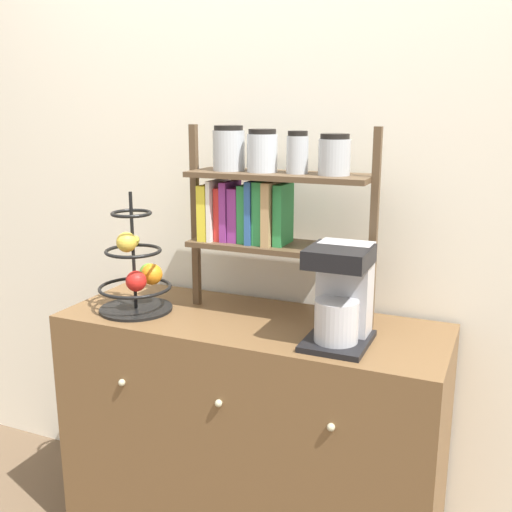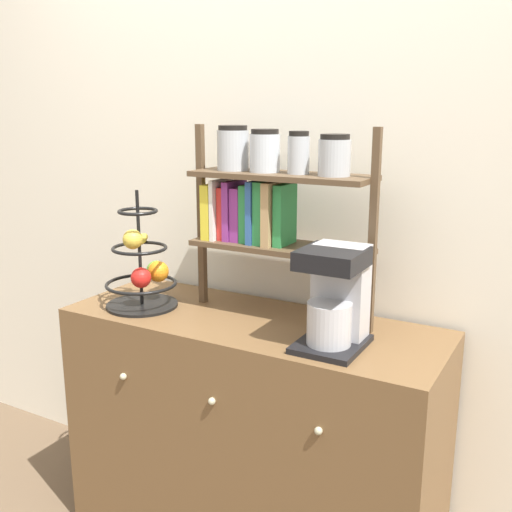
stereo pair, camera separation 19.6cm
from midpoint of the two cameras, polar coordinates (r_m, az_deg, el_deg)
wall_back at (r=2.19m, az=-0.08°, el=6.91°), size 7.00×0.05×2.60m
sideboard at (r=2.22m, az=-3.14°, el=-16.74°), size 1.31×0.50×0.87m
coffee_maker at (r=1.81m, az=5.05°, el=-3.70°), size 0.19×0.23×0.30m
fruit_stand at (r=2.15m, az=-13.82°, el=-1.55°), size 0.26×0.26×0.42m
shelf_hutch at (r=2.00m, az=-2.12°, el=5.76°), size 0.66×0.20×0.64m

